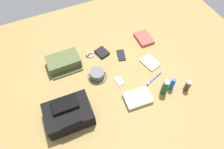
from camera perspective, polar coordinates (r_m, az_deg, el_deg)
ground_plane at (r=1.69m, az=0.00°, el=-1.00°), size 2.64×2.02×0.02m
backpack at (r=1.48m, az=-11.96°, el=-10.61°), size 0.33×0.24×0.16m
toiletry_pouch at (r=1.76m, az=-13.26°, el=3.35°), size 0.27×0.20×0.09m
bucket_hat at (r=1.66m, az=-4.11°, el=-0.04°), size 0.16×0.16×0.07m
cologne_bottle at (r=1.68m, az=20.19°, el=-3.01°), size 0.04×0.04×0.11m
deodorant_spray at (r=1.64m, az=16.34°, el=-2.61°), size 0.04×0.04×0.12m
shampoo_bottle at (r=1.60m, az=14.49°, el=-3.47°), size 0.05×0.05×0.15m
paperback_novel at (r=1.96m, az=8.84°, el=9.88°), size 0.13×0.18×0.03m
cell_phone at (r=1.81m, az=2.56°, el=5.39°), size 0.09×0.13×0.01m
media_player at (r=1.65m, az=1.95°, el=-1.77°), size 0.06×0.09×0.01m
wristwatch at (r=1.82m, az=-6.10°, el=5.38°), size 0.07×0.06×0.01m
toothbrush at (r=1.69m, az=11.41°, el=-1.28°), size 0.17×0.07×0.02m
wallet at (r=1.82m, az=-2.78°, el=6.11°), size 0.12×0.13×0.02m
notepad at (r=1.79m, az=10.48°, el=3.37°), size 0.14×0.17×0.02m
folded_towel at (r=1.57m, az=7.17°, el=-6.52°), size 0.21×0.15×0.04m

